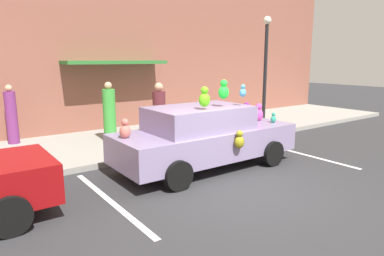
% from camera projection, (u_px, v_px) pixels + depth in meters
% --- Properties ---
extents(ground_plane, '(60.00, 60.00, 0.00)m').
position_uv_depth(ground_plane, '(239.00, 189.00, 7.15)').
color(ground_plane, '#2D2D30').
extents(sidewalk, '(24.00, 4.00, 0.15)m').
position_uv_depth(sidewalk, '(132.00, 141.00, 11.10)').
color(sidewalk, gray).
rests_on(sidewalk, ground).
extents(storefront_building, '(24.00, 1.25, 6.40)m').
position_uv_depth(storefront_building, '(102.00, 44.00, 12.20)').
color(storefront_building, brown).
rests_on(storefront_building, ground).
extents(parking_stripe_front, '(0.12, 3.60, 0.01)m').
position_uv_depth(parking_stripe_front, '(300.00, 153.00, 9.86)').
color(parking_stripe_front, silver).
rests_on(parking_stripe_front, ground).
extents(parking_stripe_rear, '(0.12, 3.60, 0.01)m').
position_uv_depth(parking_stripe_rear, '(110.00, 201.00, 6.55)').
color(parking_stripe_rear, silver).
rests_on(parking_stripe_rear, ground).
extents(plush_covered_car, '(4.61, 2.08, 2.18)m').
position_uv_depth(plush_covered_car, '(205.00, 136.00, 8.44)').
color(plush_covered_car, gray).
rests_on(plush_covered_car, ground).
extents(teddy_bear_on_sidewalk, '(0.39, 0.32, 0.74)m').
position_uv_depth(teddy_bear_on_sidewalk, '(229.00, 125.00, 11.60)').
color(teddy_bear_on_sidewalk, brown).
rests_on(teddy_bear_on_sidewalk, sidewalk).
extents(street_lamp_post, '(0.28, 0.28, 3.95)m').
position_uv_depth(street_lamp_post, '(266.00, 62.00, 12.01)').
color(street_lamp_post, black).
rests_on(street_lamp_post, sidewalk).
extents(pedestrian_near_shopfront, '(0.38, 0.38, 1.83)m').
position_uv_depth(pedestrian_near_shopfront, '(159.00, 116.00, 10.25)').
color(pedestrian_near_shopfront, maroon).
rests_on(pedestrian_near_shopfront, sidewalk).
extents(pedestrian_walking_past, '(0.32, 0.32, 1.77)m').
position_uv_depth(pedestrian_walking_past, '(12.00, 116.00, 10.28)').
color(pedestrian_walking_past, '#732C6D').
rests_on(pedestrian_walking_past, sidewalk).
extents(pedestrian_by_lamp, '(0.39, 0.39, 1.83)m').
position_uv_depth(pedestrian_by_lamp, '(109.00, 114.00, 10.64)').
color(pedestrian_by_lamp, green).
rests_on(pedestrian_by_lamp, sidewalk).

